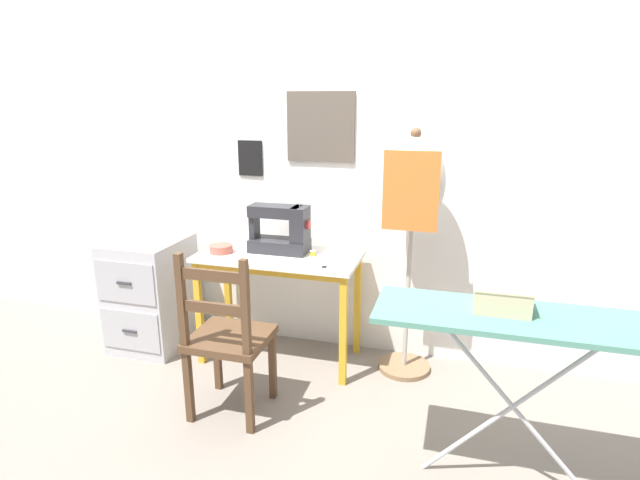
{
  "coord_description": "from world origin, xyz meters",
  "views": [
    {
      "loc": [
        1.06,
        -2.52,
        1.63
      ],
      "look_at": [
        0.27,
        0.22,
        0.83
      ],
      "focal_mm": 28.0,
      "sensor_mm": 36.0,
      "label": 1
    }
  ],
  "objects_px": {
    "scissors": "(330,268)",
    "dress_form": "(413,196)",
    "filing_cabinet": "(151,293)",
    "fabric_bowl": "(221,248)",
    "wooden_chair": "(227,339)",
    "sewing_machine": "(282,231)",
    "thread_spool_near_machine": "(313,253)",
    "ironing_board": "(522,326)",
    "storage_box": "(502,299)"
  },
  "relations": [
    {
      "from": "scissors",
      "to": "dress_form",
      "type": "bearing_deg",
      "value": 28.99
    },
    {
      "from": "scissors",
      "to": "filing_cabinet",
      "type": "xyz_separation_m",
      "value": [
        -1.28,
        0.12,
        -0.34
      ]
    },
    {
      "from": "fabric_bowl",
      "to": "filing_cabinet",
      "type": "height_order",
      "value": "fabric_bowl"
    },
    {
      "from": "scissors",
      "to": "wooden_chair",
      "type": "height_order",
      "value": "wooden_chair"
    },
    {
      "from": "sewing_machine",
      "to": "dress_form",
      "type": "height_order",
      "value": "dress_form"
    },
    {
      "from": "scissors",
      "to": "thread_spool_near_machine",
      "type": "xyz_separation_m",
      "value": [
        -0.16,
        0.19,
        0.02
      ]
    },
    {
      "from": "filing_cabinet",
      "to": "wooden_chair",
      "type": "bearing_deg",
      "value": -34.44
    },
    {
      "from": "filing_cabinet",
      "to": "ironing_board",
      "type": "relative_size",
      "value": 0.63
    },
    {
      "from": "sewing_machine",
      "to": "thread_spool_near_machine",
      "type": "relative_size",
      "value": 9.63
    },
    {
      "from": "thread_spool_near_machine",
      "to": "ironing_board",
      "type": "bearing_deg",
      "value": -35.8
    },
    {
      "from": "wooden_chair",
      "to": "filing_cabinet",
      "type": "distance_m",
      "value": 1.04
    },
    {
      "from": "filing_cabinet",
      "to": "fabric_bowl",
      "type": "bearing_deg",
      "value": -1.31
    },
    {
      "from": "fabric_bowl",
      "to": "scissors",
      "type": "xyz_separation_m",
      "value": [
        0.73,
        -0.11,
        -0.02
      ]
    },
    {
      "from": "filing_cabinet",
      "to": "storage_box",
      "type": "xyz_separation_m",
      "value": [
        2.16,
        -0.71,
        0.48
      ]
    },
    {
      "from": "fabric_bowl",
      "to": "storage_box",
      "type": "distance_m",
      "value": 1.76
    },
    {
      "from": "scissors",
      "to": "ironing_board",
      "type": "height_order",
      "value": "ironing_board"
    },
    {
      "from": "scissors",
      "to": "sewing_machine",
      "type": "bearing_deg",
      "value": 148.68
    },
    {
      "from": "scissors",
      "to": "wooden_chair",
      "type": "distance_m",
      "value": 0.69
    },
    {
      "from": "fabric_bowl",
      "to": "wooden_chair",
      "type": "bearing_deg",
      "value": -61.85
    },
    {
      "from": "filing_cabinet",
      "to": "sewing_machine",
      "type": "bearing_deg",
      "value": 6.47
    },
    {
      "from": "scissors",
      "to": "filing_cabinet",
      "type": "distance_m",
      "value": 1.33
    },
    {
      "from": "fabric_bowl",
      "to": "filing_cabinet",
      "type": "distance_m",
      "value": 0.66
    },
    {
      "from": "filing_cabinet",
      "to": "scissors",
      "type": "bearing_deg",
      "value": -5.25
    },
    {
      "from": "dress_form",
      "to": "fabric_bowl",
      "type": "bearing_deg",
      "value": -173.63
    },
    {
      "from": "storage_box",
      "to": "sewing_machine",
      "type": "bearing_deg",
      "value": 146.79
    },
    {
      "from": "wooden_chair",
      "to": "dress_form",
      "type": "height_order",
      "value": "dress_form"
    },
    {
      "from": "fabric_bowl",
      "to": "storage_box",
      "type": "bearing_deg",
      "value": -23.4
    },
    {
      "from": "fabric_bowl",
      "to": "storage_box",
      "type": "relative_size",
      "value": 0.63
    },
    {
      "from": "thread_spool_near_machine",
      "to": "wooden_chair",
      "type": "relative_size",
      "value": 0.04
    },
    {
      "from": "sewing_machine",
      "to": "ironing_board",
      "type": "height_order",
      "value": "sewing_machine"
    },
    {
      "from": "sewing_machine",
      "to": "wooden_chair",
      "type": "bearing_deg",
      "value": -94.95
    },
    {
      "from": "filing_cabinet",
      "to": "ironing_board",
      "type": "xyz_separation_m",
      "value": [
        2.24,
        -0.74,
        0.39
      ]
    },
    {
      "from": "sewing_machine",
      "to": "filing_cabinet",
      "type": "height_order",
      "value": "sewing_machine"
    },
    {
      "from": "fabric_bowl",
      "to": "thread_spool_near_machine",
      "type": "xyz_separation_m",
      "value": [
        0.57,
        0.08,
        -0.01
      ]
    },
    {
      "from": "storage_box",
      "to": "wooden_chair",
      "type": "bearing_deg",
      "value": 174.67
    },
    {
      "from": "fabric_bowl",
      "to": "dress_form",
      "type": "bearing_deg",
      "value": 6.37
    },
    {
      "from": "sewing_machine",
      "to": "storage_box",
      "type": "bearing_deg",
      "value": -33.21
    },
    {
      "from": "wooden_chair",
      "to": "storage_box",
      "type": "height_order",
      "value": "wooden_chair"
    },
    {
      "from": "wooden_chair",
      "to": "ironing_board",
      "type": "distance_m",
      "value": 1.43
    },
    {
      "from": "dress_form",
      "to": "ironing_board",
      "type": "xyz_separation_m",
      "value": [
        0.54,
        -0.85,
        -0.34
      ]
    },
    {
      "from": "filing_cabinet",
      "to": "ironing_board",
      "type": "height_order",
      "value": "ironing_board"
    },
    {
      "from": "thread_spool_near_machine",
      "to": "wooden_chair",
      "type": "bearing_deg",
      "value": -112.09
    },
    {
      "from": "thread_spool_near_machine",
      "to": "filing_cabinet",
      "type": "bearing_deg",
      "value": -176.47
    },
    {
      "from": "ironing_board",
      "to": "filing_cabinet",
      "type": "bearing_deg",
      "value": 161.78
    },
    {
      "from": "dress_form",
      "to": "storage_box",
      "type": "height_order",
      "value": "dress_form"
    },
    {
      "from": "storage_box",
      "to": "scissors",
      "type": "bearing_deg",
      "value": 146.02
    },
    {
      "from": "storage_box",
      "to": "filing_cabinet",
      "type": "bearing_deg",
      "value": 161.82
    },
    {
      "from": "sewing_machine",
      "to": "ironing_board",
      "type": "bearing_deg",
      "value": -32.42
    },
    {
      "from": "thread_spool_near_machine",
      "to": "filing_cabinet",
      "type": "distance_m",
      "value": 1.18
    },
    {
      "from": "fabric_bowl",
      "to": "storage_box",
      "type": "height_order",
      "value": "storage_box"
    }
  ]
}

